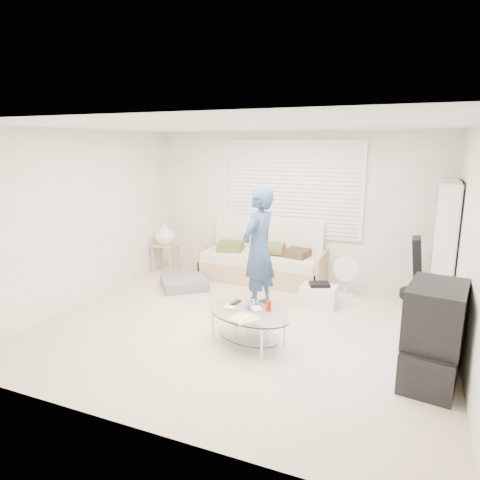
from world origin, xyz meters
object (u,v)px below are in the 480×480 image
at_px(bookshelf, 443,245).
at_px(tv_unit, 433,335).
at_px(coffee_table, 248,319).
at_px(futon_sofa, 263,261).

distance_m(bookshelf, tv_unit, 2.25).
bearing_deg(coffee_table, tv_unit, -0.40).
height_order(futon_sofa, coffee_table, futon_sofa).
distance_m(futon_sofa, tv_unit, 3.53).
relative_size(bookshelf, tv_unit, 1.84).
bearing_deg(bookshelf, futon_sofa, 176.50).
bearing_deg(bookshelf, tv_unit, -93.26).
relative_size(tv_unit, coffee_table, 0.80).
relative_size(futon_sofa, tv_unit, 2.14).
height_order(tv_unit, coffee_table, tv_unit).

